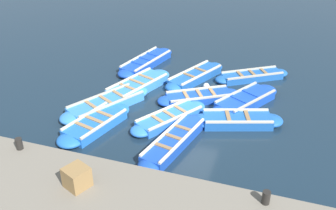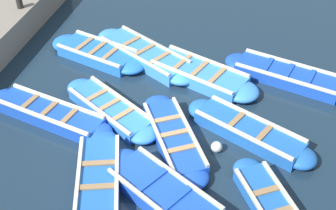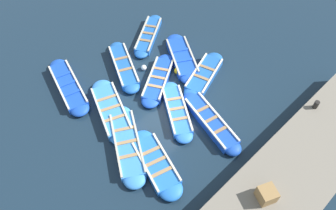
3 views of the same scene
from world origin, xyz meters
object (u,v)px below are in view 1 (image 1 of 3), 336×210
(boat_inner_gap, at_px, (106,104))
(boat_far_corner, at_px, (245,101))
(boat_centre, at_px, (195,76))
(wooden_crate, at_px, (77,177))
(boat_mid_row, at_px, (252,76))
(bollard_north, at_px, (266,197))
(buoy_yellow_far, at_px, (206,86))
(boat_outer_left, at_px, (199,97))
(boat_near_quay, at_px, (95,124))
(bollard_mid_north, at_px, (19,144))
(boat_alongside, at_px, (174,142))
(boat_outer_right, at_px, (237,120))
(buoy_orange_near, at_px, (224,104))
(boat_broadside, at_px, (137,86))
(boat_drifting, at_px, (146,62))

(boat_inner_gap, xyz_separation_m, boat_far_corner, (1.94, -5.04, 0.00))
(boat_centre, bearing_deg, wooden_crate, 174.71)
(boat_mid_row, xyz_separation_m, bollard_north, (-8.62, -1.43, 0.92))
(buoy_yellow_far, bearing_deg, boat_outer_left, 178.29)
(boat_centre, height_order, buoy_yellow_far, boat_centre)
(boat_near_quay, height_order, bollard_mid_north, bollard_mid_north)
(boat_centre, bearing_deg, boat_alongside, -173.00)
(boat_outer_right, relative_size, bollard_mid_north, 9.65)
(bollard_mid_north, relative_size, buoy_yellow_far, 1.29)
(boat_outer_left, bearing_deg, boat_near_quay, 136.25)
(boat_outer_right, distance_m, bollard_mid_north, 7.35)
(boat_alongside, bearing_deg, boat_centre, 7.00)
(boat_centre, bearing_deg, buoy_orange_near, -139.84)
(boat_inner_gap, relative_size, buoy_orange_near, 10.82)
(bollard_mid_north, bearing_deg, boat_alongside, -54.59)
(boat_alongside, distance_m, boat_inner_gap, 3.59)
(wooden_crate, bearing_deg, bollard_north, -79.10)
(boat_far_corner, bearing_deg, boat_broadside, 91.89)
(boat_drifting, distance_m, boat_inner_gap, 4.25)
(bollard_north, height_order, bollard_mid_north, same)
(boat_inner_gap, bearing_deg, bollard_north, -123.77)
(boat_outer_left, distance_m, buoy_orange_near, 1.07)
(boat_centre, bearing_deg, boat_outer_left, -159.98)
(buoy_yellow_far, bearing_deg, boat_near_quay, 144.16)
(boat_broadside, bearing_deg, bollard_north, -136.12)
(boat_outer_right, relative_size, buoy_yellow_far, 12.44)
(boat_mid_row, bearing_deg, buoy_yellow_far, 132.85)
(buoy_orange_near, bearing_deg, bollard_north, -159.87)
(boat_alongside, height_order, boat_inner_gap, boat_alongside)
(boat_broadside, bearing_deg, boat_far_corner, -88.11)
(boat_outer_right, xyz_separation_m, boat_broadside, (1.36, 4.42, 0.01))
(bollard_mid_north, bearing_deg, boat_inner_gap, -7.78)
(boat_outer_right, distance_m, boat_mid_row, 3.91)
(boat_outer_right, distance_m, buoy_orange_near, 1.26)
(boat_outer_right, distance_m, boat_alongside, 2.66)
(boat_outer_left, xyz_separation_m, buoy_yellow_far, (1.06, -0.03, -0.02))
(buoy_yellow_far, bearing_deg, boat_drifting, 65.76)
(boat_far_corner, bearing_deg, boat_outer_left, 97.09)
(bollard_north, bearing_deg, buoy_yellow_far, 23.86)
(boat_drifting, relative_size, buoy_yellow_far, 14.32)
(boat_alongside, xyz_separation_m, buoy_yellow_far, (4.34, -0.05, -0.05))
(boat_outer_left, xyz_separation_m, boat_near_quay, (-3.12, 2.99, 0.02))
(boat_inner_gap, distance_m, wooden_crate, 5.56)
(boat_far_corner, bearing_deg, boat_mid_row, 1.68)
(boat_broadside, distance_m, boat_centre, 2.64)
(boat_alongside, relative_size, boat_inner_gap, 0.97)
(boat_far_corner, bearing_deg, boat_near_quay, 124.99)
(boat_mid_row, relative_size, wooden_crate, 5.80)
(boat_inner_gap, bearing_deg, boat_outer_left, -62.20)
(boat_broadside, distance_m, bollard_mid_north, 6.24)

